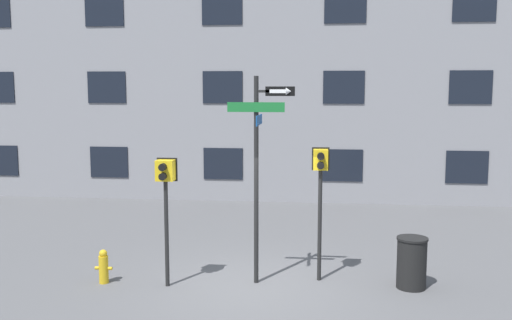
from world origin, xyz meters
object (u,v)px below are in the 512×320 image
object	(u,v)px
street_sign_pole	(259,160)
pedestrian_signal_left	(166,186)
pedestrian_signal_right	(320,178)
trash_bin	(412,263)
fire_hydrant	(104,267)

from	to	relation	value
street_sign_pole	pedestrian_signal_left	size ratio (longest dim) A/B	1.62
pedestrian_signal_right	street_sign_pole	bearing A→B (deg)	-166.68
street_sign_pole	trash_bin	xyz separation A→B (m)	(2.95, 0.02, -1.95)
fire_hydrant	trash_bin	bearing A→B (deg)	3.57
pedestrian_signal_left	pedestrian_signal_right	distance (m)	3.01
pedestrian_signal_left	trash_bin	world-z (taller)	pedestrian_signal_left
pedestrian_signal_right	trash_bin	bearing A→B (deg)	-8.27
pedestrian_signal_right	fire_hydrant	xyz separation A→B (m)	(-4.23, -0.63, -1.74)
street_sign_pole	fire_hydrant	xyz separation A→B (m)	(-3.05, -0.35, -2.12)
pedestrian_signal_right	trash_bin	world-z (taller)	pedestrian_signal_right
street_sign_pole	pedestrian_signal_right	bearing A→B (deg)	13.32
fire_hydrant	trash_bin	size ratio (longest dim) A/B	0.68
street_sign_pole	pedestrian_signal_left	bearing A→B (deg)	-167.75
street_sign_pole	pedestrian_signal_right	xyz separation A→B (m)	(1.18, 0.28, -0.38)
pedestrian_signal_right	fire_hydrant	bearing A→B (deg)	-171.52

